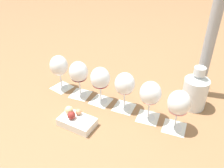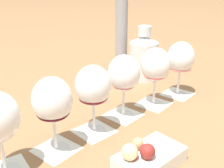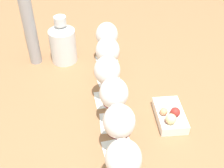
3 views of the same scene
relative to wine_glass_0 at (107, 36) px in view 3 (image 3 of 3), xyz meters
The scene contains 14 objects.
ground_plane 0.34m from the wine_glass_0, 49.51° to the right, with size 8.00×8.00×0.00m, color #936642.
tasting_card_0 0.13m from the wine_glass_0, 108.43° to the right, with size 0.13×0.13×0.00m.
tasting_card_1 0.18m from the wine_glass_0, 50.87° to the right, with size 0.13×0.13×0.00m.
tasting_card_2 0.28m from the wine_glass_0, 52.13° to the right, with size 0.13×0.13×0.00m.
tasting_card_3 0.39m from the wine_glass_0, 48.95° to the right, with size 0.13×0.13×0.00m.
tasting_card_4 0.51m from the wine_glass_0, 48.32° to the right, with size 0.13×0.13×0.00m.
wine_glass_0 is the anchor object (origin of this frame).
wine_glass_1 0.12m from the wine_glass_0, 50.87° to the right, with size 0.09×0.09×0.18m.
wine_glass_2 0.25m from the wine_glass_0, 52.13° to the right, with size 0.09×0.09×0.18m.
wine_glass_3 0.37m from the wine_glass_0, 48.95° to the right, with size 0.09×0.09×0.18m.
wine_glass_4 0.49m from the wine_glass_0, 48.32° to the right, with size 0.09×0.09×0.18m.
wine_glass_5 0.61m from the wine_glass_0, 48.55° to the right, with size 0.09×0.09×0.18m.
ceramic_vase 0.19m from the wine_glass_0, 146.55° to the right, with size 0.11×0.11×0.21m.
snack_dish 0.43m from the wine_glass_0, 21.62° to the right, with size 0.17×0.18×0.07m.
Camera 3 is at (0.43, -0.58, 0.71)m, focal length 45.00 mm.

